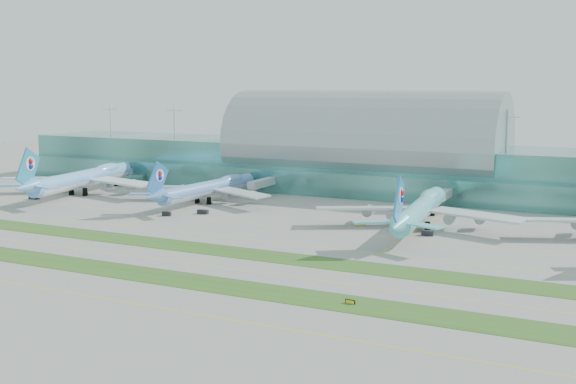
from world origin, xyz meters
The scene contains 17 objects.
ground centered at (0.00, 0.00, 0.00)m, with size 700.00×700.00×0.00m, color gray.
terminal centered at (0.01, 128.79, 14.23)m, with size 340.00×69.10×36.00m.
grass_strip_near centered at (0.00, -28.00, 0.04)m, with size 420.00×12.00×0.08m, color #2D591E.
grass_strip_far centered at (0.00, 2.00, 0.04)m, with size 420.00×12.00×0.08m, color #2D591E.
taxiline_a centered at (0.00, -48.00, 0.01)m, with size 420.00×0.35×0.01m, color yellow.
taxiline_b centered at (0.00, -14.00, 0.01)m, with size 420.00×0.35×0.01m, color yellow.
taxiline_c centered at (0.00, 18.00, 0.01)m, with size 420.00×0.35×0.01m, color yellow.
taxiline_d centered at (0.00, 40.00, 0.01)m, with size 420.00×0.35×0.01m, color yellow.
airliner_a centered at (-101.40, 66.12, 7.00)m, with size 71.76×82.24×22.69m.
airliner_b centered at (-42.30, 70.71, 5.93)m, with size 61.48×69.85×19.22m.
airliner_c centered at (46.17, 57.58, 6.52)m, with size 67.33×76.80×21.13m.
gse_b centered at (-109.66, 45.91, 0.83)m, with size 4.01×2.11×1.66m, color black.
gse_c centered at (-39.83, 39.21, 0.73)m, with size 3.01×1.55×1.45m, color black.
gse_d centered at (-30.55, 48.19, 0.74)m, with size 3.90×1.74×1.48m, color black.
gse_e centered at (27.46, 53.10, 0.67)m, with size 3.64×1.72×1.33m, color #C2810B.
gse_f centered at (51.45, 47.28, 0.77)m, with size 3.53×1.80×1.53m, color black.
taxiway_sign_east centered at (55.82, -28.00, 0.49)m, with size 2.33×0.55×0.98m.
Camera 1 is at (109.24, -165.10, 45.85)m, focal length 45.00 mm.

